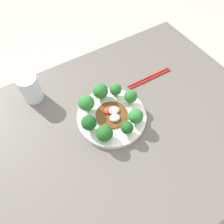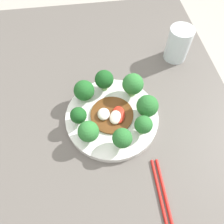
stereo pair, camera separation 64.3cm
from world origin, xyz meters
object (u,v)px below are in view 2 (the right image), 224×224
(plate, at_px, (112,118))
(broccoli_west, at_px, (104,80))
(broccoli_north, at_px, (147,106))
(broccoli_east, at_px, (122,138))
(drinking_glass, at_px, (178,44))
(broccoli_south, at_px, (78,116))
(broccoli_southwest, at_px, (84,91))
(broccoli_northwest, at_px, (133,84))
(stirfry_center, at_px, (113,115))
(broccoli_northeast, at_px, (143,125))
(chopsticks, at_px, (165,205))
(broccoli_southeast, at_px, (88,132))

(plate, relative_size, broccoli_west, 3.76)
(broccoli_north, height_order, broccoli_west, same)
(broccoli_east, height_order, drinking_glass, drinking_glass)
(broccoli_east, relative_size, broccoli_south, 1.19)
(broccoli_southwest, bearing_deg, broccoli_south, -15.10)
(plate, xyz_separation_m, broccoli_northwest, (-0.07, 0.07, 0.05))
(broccoli_west, bearing_deg, broccoli_east, 6.39)
(broccoli_northwest, xyz_separation_m, stirfry_center, (0.07, -0.07, -0.04))
(broccoli_southwest, bearing_deg, broccoli_west, 113.92)
(broccoli_northeast, height_order, chopsticks, broccoli_northeast)
(drinking_glass, bearing_deg, broccoli_east, -37.56)
(plate, height_order, broccoli_northwest, broccoli_northwest)
(stirfry_center, bearing_deg, broccoli_west, -174.38)
(broccoli_northeast, bearing_deg, broccoli_north, 157.19)
(broccoli_northwest, bearing_deg, broccoli_north, 19.30)
(broccoli_west, xyz_separation_m, broccoli_southeast, (0.15, -0.06, -0.01))
(broccoli_west, bearing_deg, broccoli_southwest, -66.08)
(broccoli_west, xyz_separation_m, broccoli_east, (0.18, 0.02, -0.00))
(broccoli_west, distance_m, broccoli_southeast, 0.16)
(broccoli_north, height_order, broccoli_southwest, broccoli_north)
(broccoli_northeast, distance_m, broccoli_east, 0.07)
(plate, distance_m, broccoli_north, 0.10)
(broccoli_northwest, distance_m, broccoli_south, 0.17)
(broccoli_south, bearing_deg, broccoli_northwest, 114.76)
(broccoli_west, bearing_deg, broccoli_northeast, 26.94)
(broccoli_southeast, distance_m, stirfry_center, 0.09)
(broccoli_south, bearing_deg, chopsticks, 36.77)
(broccoli_east, relative_size, broccoli_southeast, 1.05)
(broccoli_northeast, bearing_deg, broccoli_southwest, -133.06)
(broccoli_southwest, distance_m, broccoli_southeast, 0.13)
(plate, relative_size, stirfry_center, 2.18)
(plate, xyz_separation_m, stirfry_center, (0.00, 0.00, 0.02))
(broccoli_north, bearing_deg, broccoli_south, -90.07)
(plate, bearing_deg, broccoli_south, -86.44)
(broccoli_southwest, relative_size, broccoli_south, 1.17)
(broccoli_west, distance_m, drinking_glass, 0.28)
(stirfry_center, bearing_deg, drinking_glass, 131.65)
(broccoli_north, bearing_deg, chopsticks, -1.49)
(broccoli_west, height_order, broccoli_southeast, broccoli_west)
(broccoli_east, bearing_deg, broccoli_north, 135.65)
(broccoli_southwest, bearing_deg, broccoli_north, 64.57)
(broccoli_northwest, xyz_separation_m, broccoli_north, (0.07, 0.03, -0.01))
(broccoli_east, distance_m, drinking_glass, 0.38)
(chopsticks, bearing_deg, broccoli_north, 178.51)
(broccoli_west, bearing_deg, broccoli_southeast, -20.71)
(broccoli_northwest, relative_size, broccoli_southeast, 1.21)
(plate, bearing_deg, drinking_glass, 131.19)
(broccoli_northwest, relative_size, broccoli_north, 1.10)
(broccoli_north, height_order, drinking_glass, drinking_glass)
(plate, height_order, stirfry_center, stirfry_center)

